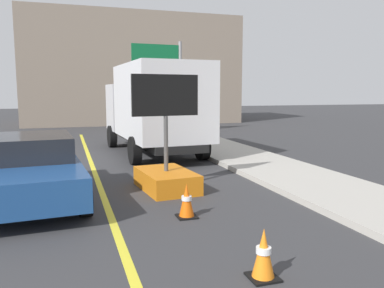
{
  "coord_description": "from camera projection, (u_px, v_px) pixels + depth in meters",
  "views": [
    {
      "loc": [
        -0.72,
        2.23,
        2.31
      ],
      "look_at": [
        0.76,
        6.82,
        1.66
      ],
      "focal_mm": 36.64,
      "sensor_mm": 36.0,
      "label": 1
    }
  ],
  "objects": [
    {
      "name": "far_building_block",
      "position": [
        131.0,
        71.0,
        29.57
      ],
      "size": [
        15.21,
        6.98,
        7.71
      ],
      "primitive_type": "cube",
      "color": "gray",
      "rests_on": "ground"
    },
    {
      "name": "traffic_cone_mid_lane",
      "position": [
        263.0,
        254.0,
        4.83
      ],
      "size": [
        0.36,
        0.36,
        0.65
      ],
      "color": "black",
      "rests_on": "ground"
    },
    {
      "name": "box_truck",
      "position": [
        154.0,
        106.0,
        14.32
      ],
      "size": [
        2.9,
        6.67,
        3.24
      ],
      "color": "black",
      "rests_on": "ground"
    },
    {
      "name": "pickup_car",
      "position": [
        30.0,
        168.0,
        8.3
      ],
      "size": [
        2.37,
        4.7,
        1.38
      ],
      "color": "navy",
      "rests_on": "ground"
    },
    {
      "name": "arrow_board_trailer",
      "position": [
        166.0,
        170.0,
        9.23
      ],
      "size": [
        1.6,
        1.9,
        2.7
      ],
      "color": "orange",
      "rests_on": "ground"
    },
    {
      "name": "traffic_cone_far_lane",
      "position": [
        187.0,
        201.0,
        7.21
      ],
      "size": [
        0.36,
        0.36,
        0.64
      ],
      "color": "black",
      "rests_on": "ground"
    },
    {
      "name": "highway_guide_sign",
      "position": [
        167.0,
        71.0,
        21.16
      ],
      "size": [
        2.79,
        0.3,
        5.0
      ],
      "color": "gray",
      "rests_on": "ground"
    }
  ]
}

